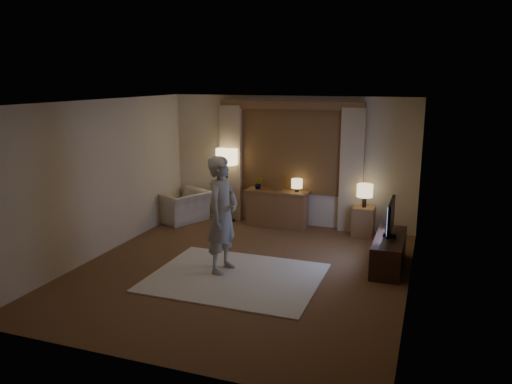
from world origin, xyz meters
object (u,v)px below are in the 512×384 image
at_px(sideboard, 277,209).
at_px(tv_stand, 389,252).
at_px(person, 222,215).
at_px(side_table, 363,221).
at_px(armchair, 183,206).

relative_size(sideboard, tv_stand, 0.86).
xyz_separation_m(tv_stand, person, (-2.40, -1.05, 0.67)).
distance_m(side_table, tv_stand, 1.63).
height_order(sideboard, armchair, sideboard).
bearing_deg(person, tv_stand, -60.24).
distance_m(sideboard, side_table, 1.73).
xyz_separation_m(sideboard, side_table, (1.73, -0.05, -0.07)).
xyz_separation_m(armchair, person, (1.90, -2.28, 0.60)).
xyz_separation_m(armchair, tv_stand, (4.30, -1.23, -0.07)).
bearing_deg(tv_stand, armchair, 164.04).
distance_m(armchair, tv_stand, 4.47).
bearing_deg(sideboard, side_table, -1.66).
bearing_deg(armchair, person, 64.36).
height_order(side_table, tv_stand, side_table).
bearing_deg(armchair, side_table, 118.91).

